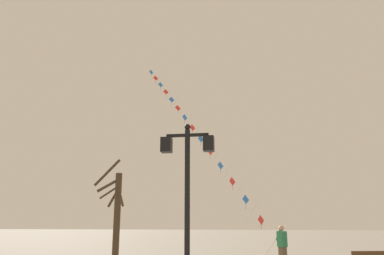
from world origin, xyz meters
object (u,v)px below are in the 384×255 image
(kite_train, at_px, (192,127))
(bare_tree, at_px, (116,214))
(twin_lantern_lamp_post, at_px, (187,173))
(kite_flyer, at_px, (282,246))

(kite_train, xyz_separation_m, bare_tree, (-1.54, -9.90, -6.04))
(twin_lantern_lamp_post, xyz_separation_m, kite_train, (-2.26, 15.11, 5.12))
(bare_tree, bearing_deg, kite_flyer, 9.70)
(kite_flyer, xyz_separation_m, bare_tree, (-6.56, -1.12, 1.24))
(kite_train, xyz_separation_m, kite_flyer, (5.02, -8.78, -7.27))
(kite_train, distance_m, kite_flyer, 12.45)
(kite_train, height_order, kite_flyer, kite_train)
(bare_tree, bearing_deg, twin_lantern_lamp_post, -53.85)
(twin_lantern_lamp_post, xyz_separation_m, bare_tree, (-3.80, 5.21, -0.92))
(kite_flyer, bearing_deg, kite_train, -0.61)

